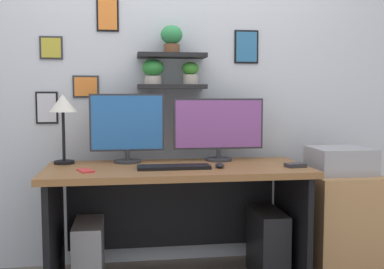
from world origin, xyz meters
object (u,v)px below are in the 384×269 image
(scissors_tray, at_px, (295,165))
(computer_tower_left, at_px, (89,252))
(cell_phone, at_px, (86,171))
(computer_tower_right, at_px, (267,244))
(desk_lamp, at_px, (63,109))
(printer, at_px, (341,160))
(desk, at_px, (176,198))
(computer_mouse, at_px, (220,165))
(drawer_cabinet, at_px, (339,223))
(monitor_right, at_px, (219,127))
(keyboard, at_px, (174,167))
(monitor_left, at_px, (127,126))

(scissors_tray, bearing_deg, computer_tower_left, 169.84)
(cell_phone, height_order, computer_tower_left, cell_phone)
(scissors_tray, relative_size, computer_tower_right, 0.27)
(desk_lamp, relative_size, computer_tower_left, 1.12)
(printer, bearing_deg, desk, 177.99)
(desk_lamp, bearing_deg, scissors_tray, -13.73)
(computer_mouse, distance_m, computer_tower_left, 1.01)
(desk, bearing_deg, drawer_cabinet, -2.01)
(monitor_right, relative_size, scissors_tray, 5.11)
(scissors_tray, distance_m, computer_tower_left, 1.42)
(desk_lamp, height_order, computer_tower_right, desk_lamp)
(scissors_tray, relative_size, printer, 0.32)
(keyboard, height_order, printer, printer)
(desk_lamp, bearing_deg, printer, -6.34)
(computer_tower_left, bearing_deg, drawer_cabinet, -2.76)
(cell_phone, bearing_deg, computer_tower_right, -15.34)
(scissors_tray, bearing_deg, cell_phone, 178.85)
(keyboard, relative_size, computer_tower_left, 1.10)
(keyboard, xyz_separation_m, desk_lamp, (-0.68, 0.30, 0.34))
(desk_lamp, distance_m, printer, 1.85)
(monitor_left, xyz_separation_m, cell_phone, (-0.25, -0.33, -0.23))
(keyboard, relative_size, printer, 1.16)
(computer_mouse, bearing_deg, computer_tower_left, 166.88)
(printer, height_order, computer_tower_left, printer)
(monitor_right, height_order, computer_mouse, monitor_right)
(computer_mouse, xyz_separation_m, scissors_tray, (0.47, -0.04, -0.00))
(monitor_right, height_order, computer_tower_left, monitor_right)
(monitor_left, relative_size, cell_phone, 3.48)
(monitor_right, bearing_deg, computer_tower_right, -36.61)
(drawer_cabinet, distance_m, computer_tower_right, 0.51)
(desk, relative_size, scissors_tray, 13.57)
(keyboard, distance_m, cell_phone, 0.52)
(computer_mouse, relative_size, computer_tower_right, 0.20)
(keyboard, distance_m, scissors_tray, 0.75)
(monitor_left, distance_m, monitor_right, 0.61)
(monitor_right, distance_m, computer_tower_right, 0.84)
(monitor_left, relative_size, keyboard, 1.11)
(computer_tower_right, bearing_deg, scissors_tray, -47.31)
(keyboard, bearing_deg, cell_phone, -177.42)
(monitor_left, distance_m, computer_mouse, 0.68)
(desk_lamp, relative_size, computer_tower_right, 1.01)
(monitor_left, height_order, monitor_right, monitor_left)
(keyboard, distance_m, computer_mouse, 0.28)
(scissors_tray, bearing_deg, computer_mouse, 175.07)
(drawer_cabinet, bearing_deg, monitor_right, 165.63)
(monitor_left, height_order, computer_tower_right, monitor_left)
(keyboard, height_order, computer_tower_left, keyboard)
(cell_phone, xyz_separation_m, scissors_tray, (1.27, -0.03, 0.01))
(drawer_cabinet, bearing_deg, scissors_tray, -158.01)
(keyboard, xyz_separation_m, computer_tower_left, (-0.53, 0.18, -0.56))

